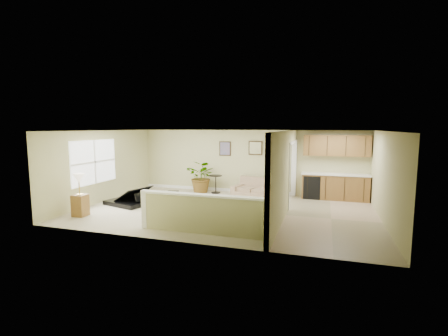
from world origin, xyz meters
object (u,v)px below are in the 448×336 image
(piano, at_px, (131,187))
(lamp_stand, at_px, (80,198))
(loveseat, at_px, (256,188))
(piano_bench, at_px, (172,200))
(small_plant, at_px, (278,191))
(palm_plant, at_px, (202,177))
(accent_table, at_px, (216,182))

(piano, distance_m, lamp_stand, 1.95)
(loveseat, bearing_deg, lamp_stand, -121.16)
(piano_bench, height_order, small_plant, small_plant)
(palm_plant, bearing_deg, loveseat, -4.63)
(piano_bench, bearing_deg, loveseat, 45.16)
(loveseat, bearing_deg, accent_table, -172.51)
(loveseat, bearing_deg, palm_plant, -169.01)
(piano_bench, distance_m, loveseat, 3.27)
(accent_table, xyz_separation_m, small_plant, (2.48, -0.12, -0.20))
(piano_bench, distance_m, palm_plant, 2.53)
(piano_bench, distance_m, accent_table, 2.64)
(palm_plant, relative_size, lamp_stand, 1.03)
(accent_table, height_order, small_plant, accent_table)
(palm_plant, bearing_deg, piano, -124.40)
(accent_table, relative_size, small_plant, 1.17)
(small_plant, bearing_deg, loveseat, -171.59)
(piano, height_order, palm_plant, piano)
(piano, bearing_deg, palm_plant, 71.03)
(piano_bench, bearing_deg, piano, 177.67)
(loveseat, xyz_separation_m, lamp_stand, (-4.40, -4.13, 0.18))
(loveseat, distance_m, lamp_stand, 6.04)
(accent_table, height_order, palm_plant, palm_plant)
(piano, xyz_separation_m, small_plant, (4.70, 2.37, -0.29))
(piano_bench, height_order, loveseat, loveseat)
(loveseat, relative_size, small_plant, 3.05)
(loveseat, bearing_deg, piano_bench, -119.23)
(piano_bench, relative_size, loveseat, 0.39)
(accent_table, bearing_deg, lamp_stand, -122.07)
(palm_plant, height_order, small_plant, palm_plant)
(piano, relative_size, piano_bench, 2.62)
(piano, bearing_deg, accent_table, 63.65)
(small_plant, bearing_deg, piano, -153.25)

